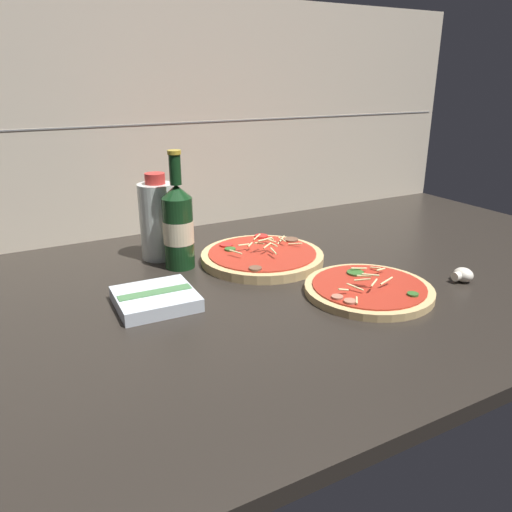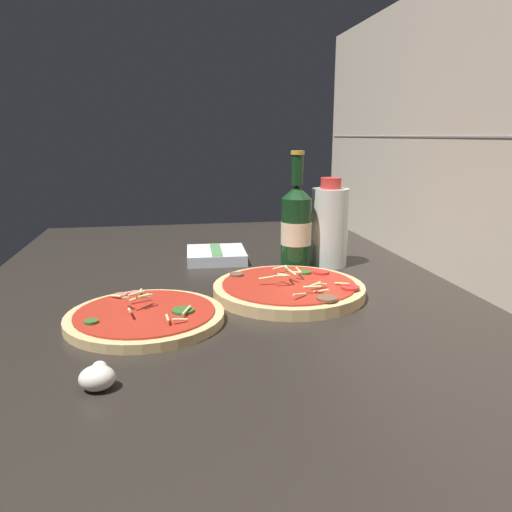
% 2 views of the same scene
% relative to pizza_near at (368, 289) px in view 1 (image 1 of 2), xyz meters
% --- Properties ---
extents(counter_slab, '(1.60, 0.90, 0.03)m').
position_rel_pizza_near_xyz_m(counter_slab, '(-0.06, 0.13, -0.02)').
color(counter_slab, '#28231E').
rests_on(counter_slab, ground).
extents(tile_backsplash, '(1.60, 0.01, 0.60)m').
position_rel_pizza_near_xyz_m(tile_backsplash, '(-0.06, 0.58, 0.27)').
color(tile_backsplash, beige).
rests_on(tile_backsplash, ground).
extents(pizza_near, '(0.24, 0.24, 0.05)m').
position_rel_pizza_near_xyz_m(pizza_near, '(0.00, 0.00, 0.00)').
color(pizza_near, tan).
rests_on(pizza_near, counter_slab).
extents(pizza_far, '(0.27, 0.27, 0.06)m').
position_rel_pizza_near_xyz_m(pizza_far, '(-0.09, 0.25, 0.00)').
color(pizza_far, tan).
rests_on(pizza_far, counter_slab).
extents(beer_bottle, '(0.06, 0.06, 0.25)m').
position_rel_pizza_near_xyz_m(beer_bottle, '(-0.26, 0.30, 0.08)').
color(beer_bottle, '#143819').
rests_on(beer_bottle, counter_slab).
extents(oil_bottle, '(0.08, 0.08, 0.19)m').
position_rel_pizza_near_xyz_m(oil_bottle, '(-0.28, 0.38, 0.08)').
color(oil_bottle, silver).
rests_on(oil_bottle, counter_slab).
extents(mushroom_left, '(0.04, 0.04, 0.03)m').
position_rel_pizza_near_xyz_m(mushroom_left, '(0.20, -0.04, 0.01)').
color(mushroom_left, white).
rests_on(mushroom_left, counter_slab).
extents(dish_towel, '(0.14, 0.14, 0.03)m').
position_rel_pizza_near_xyz_m(dish_towel, '(-0.37, 0.14, 0.00)').
color(dish_towel, silver).
rests_on(dish_towel, counter_slab).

